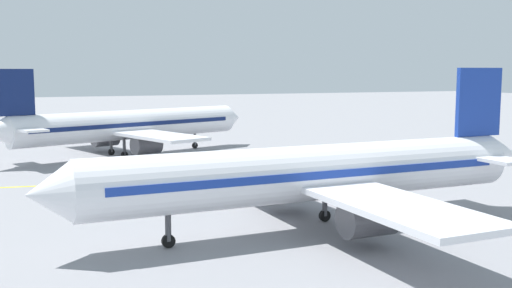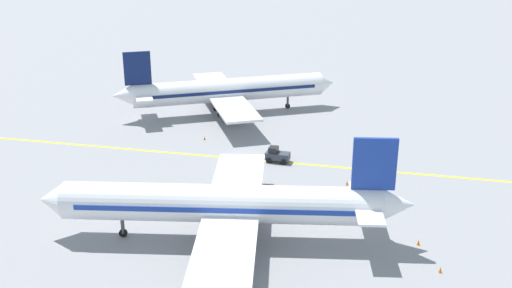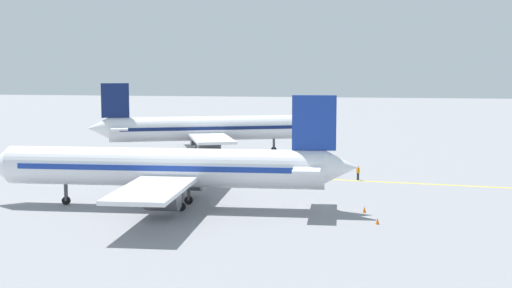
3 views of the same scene
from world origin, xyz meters
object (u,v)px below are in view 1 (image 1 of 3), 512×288
object	(u,v)px
airplane_adjacent_stand	(128,126)
baggage_tug_dark	(255,167)
airplane_at_gate	(317,174)
traffic_cone_mid_apron	(136,169)
traffic_cone_by_wingtip	(364,179)
ground_crew_worker	(380,162)

from	to	relation	value
airplane_adjacent_stand	baggage_tug_dark	size ratio (longest dim) A/B	10.61
airplane_at_gate	baggage_tug_dark	world-z (taller)	airplane_at_gate
traffic_cone_mid_apron	traffic_cone_by_wingtip	bearing A→B (deg)	-124.93
airplane_adjacent_stand	traffic_cone_mid_apron	bearing A→B (deg)	173.52
baggage_tug_dark	traffic_cone_by_wingtip	xyz separation A→B (m)	(-6.34, -8.56, -0.63)
airplane_at_gate	airplane_adjacent_stand	distance (m)	40.03
airplane_at_gate	ground_crew_worker	world-z (taller)	airplane_at_gate
traffic_cone_mid_apron	airplane_adjacent_stand	bearing A→B (deg)	-6.48
airplane_at_gate	ground_crew_worker	bearing A→B (deg)	-42.30
baggage_tug_dark	traffic_cone_by_wingtip	world-z (taller)	baggage_tug_dark
airplane_adjacent_stand	traffic_cone_by_wingtip	bearing A→B (deg)	-145.57
ground_crew_worker	traffic_cone_mid_apron	world-z (taller)	ground_crew_worker
ground_crew_worker	traffic_cone_mid_apron	bearing A→B (deg)	70.96
airplane_adjacent_stand	traffic_cone_mid_apron	world-z (taller)	airplane_adjacent_stand
baggage_tug_dark	traffic_cone_mid_apron	size ratio (longest dim) A/B	5.87
baggage_tug_dark	ground_crew_worker	size ratio (longest dim) A/B	1.92
traffic_cone_by_wingtip	airplane_at_gate	bearing A→B (deg)	138.78
ground_crew_worker	traffic_cone_mid_apron	size ratio (longest dim) A/B	3.05
ground_crew_worker	baggage_tug_dark	bearing A→B (deg)	84.46
baggage_tug_dark	ground_crew_worker	world-z (taller)	baggage_tug_dark
traffic_cone_by_wingtip	baggage_tug_dark	bearing A→B (deg)	53.47
airplane_adjacent_stand	traffic_cone_by_wingtip	xyz separation A→B (m)	(-25.85, -17.72, -3.43)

